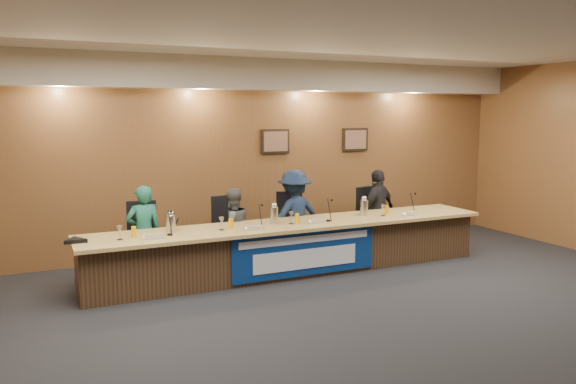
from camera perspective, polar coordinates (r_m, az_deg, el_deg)
name	(u,v)px	position (r m, az deg, el deg)	size (l,w,h in m)	color
floor	(386,328)	(6.42, 9.97, -13.41)	(10.00, 10.00, 0.00)	black
ceiling	(394,27)	(6.04, 10.73, 16.15)	(10.00, 8.00, 0.04)	silver
wall_back	(253,157)	(9.56, -3.58, 3.62)	(10.00, 0.04, 3.20)	brown
soffit	(258,75)	(9.32, -3.08, 11.82)	(10.00, 0.50, 0.50)	beige
dais_body	(293,249)	(8.30, 0.52, -5.79)	(6.00, 0.80, 0.70)	#3F2A18
dais_top	(295,224)	(8.17, 0.67, -3.31)	(6.10, 0.95, 0.05)	tan
banner	(306,253)	(7.93, 1.81, -6.23)	(2.20, 0.02, 0.65)	navy
banner_text_upper	(306,239)	(7.87, 1.86, -4.84)	(2.00, 0.01, 0.10)	silver
banner_text_lower	(306,259)	(7.94, 1.85, -6.81)	(1.60, 0.01, 0.28)	silver
wall_photo_left	(275,141)	(9.67, -1.31, 5.16)	(0.52, 0.04, 0.42)	black
wall_photo_right	(355,140)	(10.41, 6.84, 5.31)	(0.52, 0.04, 0.42)	black
panelist_a	(144,233)	(8.13, -14.43, -4.02)	(0.49, 0.32, 1.34)	#195C48
panelist_b	(233,229)	(8.47, -5.65, -3.73)	(0.59, 0.46, 1.22)	#4D4F52
panelist_c	(294,216)	(8.83, 0.66, -2.45)	(0.94, 0.54, 1.45)	#111F3A
panelist_d	(378,211)	(9.60, 9.14, -1.87)	(0.82, 0.34, 1.40)	black
office_chair_a	(143,244)	(8.27, -14.51, -5.18)	(0.48, 0.48, 0.08)	black
office_chair_b	(231,236)	(8.59, -5.85, -4.47)	(0.48, 0.48, 0.08)	black
office_chair_c	(292,230)	(8.97, 0.38, -3.90)	(0.48, 0.48, 0.08)	black
office_chair_d	(375,222)	(9.72, 8.79, -3.05)	(0.48, 0.48, 0.08)	black
nameplate_a	(154,236)	(7.28, -13.46, -4.39)	(0.24, 0.06, 0.09)	white
microphone_a	(170,235)	(7.50, -11.91, -4.25)	(0.07, 0.07, 0.02)	black
juice_glass_a	(134,232)	(7.44, -15.40, -3.96)	(0.06, 0.06, 0.15)	#FFAE00
water_glass_a	(120,233)	(7.37, -16.73, -4.00)	(0.08, 0.08, 0.18)	silver
nameplate_b	(255,227)	(7.63, -3.33, -3.62)	(0.24, 0.06, 0.09)	white
microphone_b	(260,227)	(7.85, -2.91, -3.54)	(0.07, 0.07, 0.02)	black
juice_glass_b	(231,224)	(7.74, -5.83, -3.24)	(0.06, 0.06, 0.15)	#FFAE00
water_glass_b	(221,224)	(7.69, -6.77, -3.21)	(0.08, 0.08, 0.18)	silver
nameplate_c	(319,221)	(8.09, 3.12, -2.93)	(0.24, 0.06, 0.09)	white
microphone_c	(328,221)	(8.30, 4.10, -2.91)	(0.07, 0.07, 0.02)	black
juice_glass_c	(297,219)	(8.08, 0.94, -2.72)	(0.06, 0.06, 0.15)	#FFAE00
water_glass_c	(291,218)	(8.07, 0.33, -2.64)	(0.08, 0.08, 0.18)	silver
nameplate_d	(412,213)	(8.90, 12.47, -2.11)	(0.24, 0.06, 0.09)	white
microphone_d	(411,213)	(9.14, 12.36, -2.07)	(0.07, 0.07, 0.02)	black
juice_glass_d	(387,210)	(8.90, 9.98, -1.84)	(0.06, 0.06, 0.15)	#FFAE00
water_glass_d	(383,210)	(8.81, 9.62, -1.84)	(0.08, 0.08, 0.18)	silver
carafe_left	(171,224)	(7.66, -11.82, -3.19)	(0.13, 0.13, 0.23)	silver
carafe_mid	(274,215)	(8.09, -1.43, -2.38)	(0.12, 0.12, 0.24)	silver
carafe_right	(364,208)	(8.80, 7.72, -1.60)	(0.12, 0.12, 0.24)	silver
speakerphone	(75,241)	(7.41, -20.80, -4.63)	(0.32, 0.32, 0.05)	black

